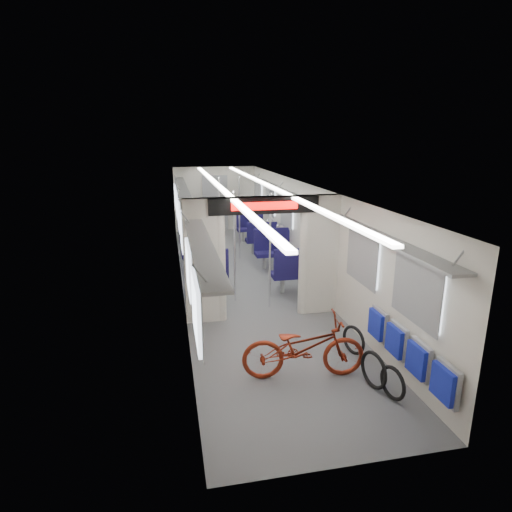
# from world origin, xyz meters

# --- Properties ---
(carriage) EXTENTS (12.00, 12.02, 2.31)m
(carriage) POSITION_xyz_m (0.00, -0.27, 1.50)
(carriage) COLOR #515456
(carriage) RESTS_ON ground
(bicycle) EXTENTS (1.81, 0.82, 0.92)m
(bicycle) POSITION_xyz_m (0.09, -4.23, 0.46)
(bicycle) COLOR maroon
(bicycle) RESTS_ON ground
(flip_bench) EXTENTS (0.12, 2.07, 0.48)m
(flip_bench) POSITION_xyz_m (1.35, -4.79, 0.58)
(flip_bench) COLOR gray
(flip_bench) RESTS_ON carriage
(bike_hoop_a) EXTENTS (0.15, 0.47, 0.47)m
(bike_hoop_a) POSITION_xyz_m (1.07, -4.99, 0.21)
(bike_hoop_a) COLOR black
(bike_hoop_a) RESTS_ON ground
(bike_hoop_b) EXTENTS (0.16, 0.53, 0.53)m
(bike_hoop_b) POSITION_xyz_m (0.95, -4.69, 0.24)
(bike_hoop_b) COLOR black
(bike_hoop_b) RESTS_ON ground
(bike_hoop_c) EXTENTS (0.21, 0.46, 0.47)m
(bike_hoop_c) POSITION_xyz_m (1.08, -3.75, 0.21)
(bike_hoop_c) COLOR black
(bike_hoop_c) RESTS_ON ground
(seat_bay_near_left) EXTENTS (0.93, 2.19, 1.14)m
(seat_bay_near_left) POSITION_xyz_m (-0.93, 0.37, 0.56)
(seat_bay_near_left) COLOR #130E3E
(seat_bay_near_left) RESTS_ON ground
(seat_bay_near_right) EXTENTS (0.94, 2.24, 1.15)m
(seat_bay_near_right) POSITION_xyz_m (0.94, 0.06, 0.56)
(seat_bay_near_right) COLOR #130E3E
(seat_bay_near_right) RESTS_ON ground
(seat_bay_far_left) EXTENTS (0.92, 2.12, 1.11)m
(seat_bay_far_left) POSITION_xyz_m (-0.93, 3.55, 0.55)
(seat_bay_far_left) COLOR #130E3E
(seat_bay_far_left) RESTS_ON ground
(seat_bay_far_right) EXTENTS (0.88, 1.95, 1.06)m
(seat_bay_far_right) POSITION_xyz_m (0.93, 3.26, 0.53)
(seat_bay_far_right) COLOR #130E3E
(seat_bay_far_right) RESTS_ON ground
(stanchion_near_left) EXTENTS (0.04, 0.04, 2.30)m
(stanchion_near_left) POSITION_xyz_m (-0.39, -1.11, 1.15)
(stanchion_near_left) COLOR silver
(stanchion_near_left) RESTS_ON ground
(stanchion_near_right) EXTENTS (0.04, 0.04, 2.30)m
(stanchion_near_right) POSITION_xyz_m (0.23, -1.60, 1.15)
(stanchion_near_right) COLOR silver
(stanchion_near_right) RESTS_ON ground
(stanchion_far_left) EXTENTS (0.04, 0.04, 2.30)m
(stanchion_far_left) POSITION_xyz_m (-0.32, 1.91, 1.15)
(stanchion_far_left) COLOR silver
(stanchion_far_left) RESTS_ON ground
(stanchion_far_right) EXTENTS (0.04, 0.04, 2.30)m
(stanchion_far_right) POSITION_xyz_m (0.23, 2.06, 1.15)
(stanchion_far_right) COLOR silver
(stanchion_far_right) RESTS_ON ground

